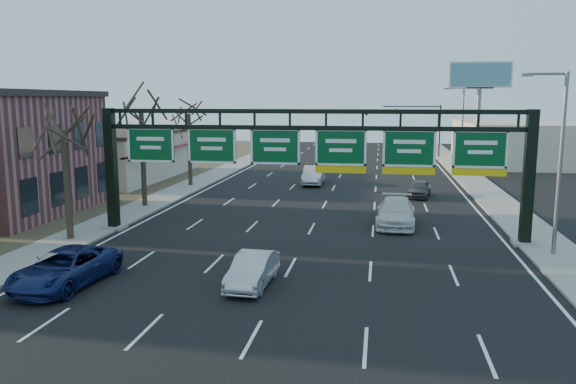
% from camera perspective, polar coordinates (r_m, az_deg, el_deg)
% --- Properties ---
extents(ground, '(160.00, 160.00, 0.00)m').
position_cam_1_polar(ground, '(24.39, -0.49, -9.00)').
color(ground, black).
rests_on(ground, ground).
extents(sidewalk_left, '(3.00, 120.00, 0.12)m').
position_cam_1_polar(sidewalk_left, '(46.60, -11.87, -0.26)').
color(sidewalk_left, gray).
rests_on(sidewalk_left, ground).
extents(sidewalk_right, '(3.00, 120.00, 0.12)m').
position_cam_1_polar(sidewalk_right, '(44.37, 20.69, -1.15)').
color(sidewalk_right, gray).
rests_on(sidewalk_right, ground).
extents(dirt_strip_left, '(21.00, 120.00, 0.06)m').
position_cam_1_polar(dirt_strip_left, '(52.25, -24.45, 0.09)').
color(dirt_strip_left, '#473D2B').
rests_on(dirt_strip_left, ground).
extents(lane_markings, '(21.60, 120.00, 0.01)m').
position_cam_1_polar(lane_markings, '(43.67, 4.00, -0.79)').
color(lane_markings, white).
rests_on(lane_markings, ground).
extents(sign_gantry, '(24.60, 1.20, 7.20)m').
position_cam_1_polar(sign_gantry, '(31.19, 2.31, 3.74)').
color(sign_gantry, black).
rests_on(sign_gantry, ground).
extents(cream_strip, '(10.90, 18.40, 4.70)m').
position_cam_1_polar(cream_strip, '(57.96, -16.77, 3.69)').
color(cream_strip, '#BDB59D').
rests_on(cream_strip, ground).
extents(building_right_distant, '(12.00, 20.00, 5.00)m').
position_cam_1_polar(building_right_distant, '(74.73, 21.79, 4.71)').
color(building_right_distant, '#BDB59D').
rests_on(building_right_distant, ground).
extents(tree_gantry, '(3.60, 3.60, 8.48)m').
position_cam_1_polar(tree_gantry, '(32.47, -21.94, 7.69)').
color(tree_gantry, black).
rests_on(tree_gantry, sidewalk_left).
extents(tree_mid, '(3.60, 3.60, 9.24)m').
position_cam_1_polar(tree_mid, '(41.36, -14.76, 9.29)').
color(tree_mid, black).
rests_on(tree_mid, sidewalk_left).
extents(tree_far, '(3.60, 3.60, 8.86)m').
position_cam_1_polar(tree_far, '(50.66, -10.10, 8.99)').
color(tree_far, black).
rests_on(tree_far, sidewalk_left).
extents(streetlight_near, '(2.15, 0.22, 9.00)m').
position_cam_1_polar(streetlight_near, '(30.15, 25.75, 3.49)').
color(streetlight_near, slate).
rests_on(streetlight_near, sidewalk_right).
extents(streetlight_far, '(2.15, 0.22, 9.00)m').
position_cam_1_polar(streetlight_far, '(63.43, 17.16, 6.59)').
color(streetlight_far, slate).
rests_on(streetlight_far, sidewalk_right).
extents(billboard_right, '(7.00, 0.50, 12.00)m').
position_cam_1_polar(billboard_right, '(68.70, 18.89, 10.01)').
color(billboard_right, slate).
rests_on(billboard_right, ground).
extents(traffic_signal_mast, '(10.16, 0.54, 7.00)m').
position_cam_1_polar(traffic_signal_mast, '(77.86, 10.71, 7.58)').
color(traffic_signal_mast, black).
rests_on(traffic_signal_mast, ground).
extents(car_blue_suv, '(2.98, 5.67, 1.52)m').
position_cam_1_polar(car_blue_suv, '(25.32, -21.67, -7.18)').
color(car_blue_suv, navy).
rests_on(car_blue_suv, ground).
extents(car_silver_sedan, '(1.60, 4.14, 1.34)m').
position_cam_1_polar(car_silver_sedan, '(23.63, -3.62, -7.91)').
color(car_silver_sedan, '#B2B2B7').
rests_on(car_silver_sedan, ground).
extents(car_white_wagon, '(2.52, 5.74, 1.64)m').
position_cam_1_polar(car_white_wagon, '(35.30, 10.90, -2.02)').
color(car_white_wagon, silver).
rests_on(car_white_wagon, ground).
extents(car_grey_far, '(2.29, 4.19, 1.35)m').
position_cam_1_polar(car_grey_far, '(45.89, 13.17, 0.33)').
color(car_grey_far, '#3C3F41').
rests_on(car_grey_far, ground).
extents(car_silver_distant, '(1.82, 5.03, 1.65)m').
position_cam_1_polar(car_silver_distant, '(51.57, 2.61, 1.70)').
color(car_silver_distant, '#BCBBC1').
rests_on(car_silver_distant, ground).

